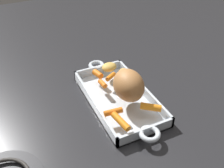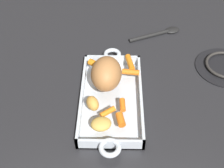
% 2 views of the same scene
% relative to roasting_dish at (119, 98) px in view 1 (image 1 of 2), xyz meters
% --- Properties ---
extents(ground_plane, '(2.29, 2.29, 0.00)m').
position_rel_roasting_dish_xyz_m(ground_plane, '(0.00, 0.00, -0.01)').
color(ground_plane, '#232326').
extents(roasting_dish, '(0.46, 0.19, 0.04)m').
position_rel_roasting_dish_xyz_m(roasting_dish, '(0.00, 0.00, 0.00)').
color(roasting_dish, silver).
rests_on(roasting_dish, ground_plane).
extents(pork_roast, '(0.13, 0.11, 0.10)m').
position_rel_roasting_dish_xyz_m(pork_roast, '(-0.04, -0.02, 0.08)').
color(pork_roast, '#AF7340').
rests_on(pork_roast, roasting_dish).
extents(baby_carrot_center_left, '(0.07, 0.03, 0.02)m').
position_rel_roasting_dish_xyz_m(baby_carrot_center_left, '(-0.13, 0.06, 0.04)').
color(baby_carrot_center_left, orange).
rests_on(baby_carrot_center_left, roasting_dish).
extents(baby_carrot_short, '(0.05, 0.07, 0.03)m').
position_rel_roasting_dish_xyz_m(baby_carrot_short, '(-0.12, -0.05, 0.04)').
color(baby_carrot_short, orange).
rests_on(baby_carrot_short, roasting_dish).
extents(baby_carrot_northeast, '(0.04, 0.05, 0.02)m').
position_rel_roasting_dish_xyz_m(baby_carrot_northeast, '(0.08, -0.01, 0.03)').
color(baby_carrot_northeast, orange).
rests_on(baby_carrot_northeast, roasting_dish).
extents(baby_carrot_southwest, '(0.05, 0.03, 0.02)m').
position_rel_roasting_dish_xyz_m(baby_carrot_southwest, '(0.11, 0.03, 0.04)').
color(baby_carrot_southwest, orange).
rests_on(baby_carrot_southwest, roasting_dish).
extents(baby_carrot_northwest, '(0.02, 0.06, 0.02)m').
position_rel_roasting_dish_xyz_m(baby_carrot_northwest, '(-0.09, 0.06, 0.04)').
color(baby_carrot_northwest, orange).
rests_on(baby_carrot_northwest, roasting_dish).
extents(baby_carrot_center_right, '(0.04, 0.02, 0.02)m').
position_rel_roasting_dish_xyz_m(baby_carrot_center_right, '(0.06, 0.03, 0.03)').
color(baby_carrot_center_right, orange).
rests_on(baby_carrot_center_right, roasting_dish).
extents(potato_halved, '(0.06, 0.05, 0.04)m').
position_rel_roasting_dish_xyz_m(potato_halved, '(0.06, -0.05, 0.05)').
color(potato_halved, gold).
rests_on(potato_halved, roasting_dish).
extents(potato_golden_small, '(0.06, 0.07, 0.03)m').
position_rel_roasting_dish_xyz_m(potato_golden_small, '(0.13, -0.03, 0.04)').
color(potato_golden_small, gold).
rests_on(potato_golden_small, roasting_dish).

